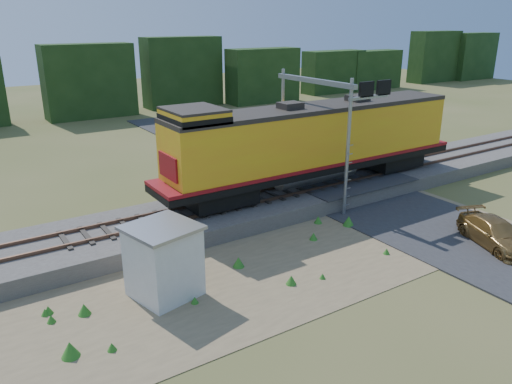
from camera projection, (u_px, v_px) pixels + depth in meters
ground at (318, 259)px, 21.41m from camera, size 140.00×140.00×0.00m
ballast at (244, 208)px, 26.02m from camera, size 70.00×5.00×0.80m
rails at (244, 200)px, 25.86m from camera, size 70.00×1.54×0.16m
dirt_shoulder at (273, 266)px, 20.76m from camera, size 26.00×8.00×0.03m
road at (414, 218)px, 25.58m from camera, size 7.00×66.00×0.86m
tree_line_north at (77, 89)px, 50.44m from camera, size 130.00×3.00×6.50m
weed_clumps at (248, 280)px, 19.68m from camera, size 15.00×6.20×0.56m
locomotive at (313, 141)px, 27.36m from camera, size 19.07×2.91×4.92m
shed at (164, 261)px, 18.17m from camera, size 2.81×2.81×2.78m
signal_gantry at (327, 108)px, 26.36m from camera, size 2.80×6.20×7.06m
car at (496, 234)px, 22.43m from camera, size 3.11×4.56×1.23m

